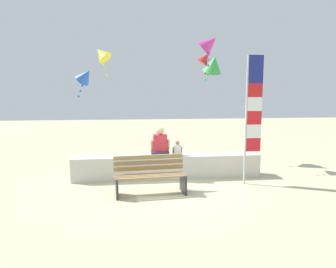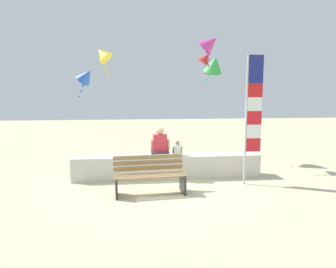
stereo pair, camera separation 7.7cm
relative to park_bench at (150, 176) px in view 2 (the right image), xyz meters
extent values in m
plane|color=#C1BB92|center=(0.56, 0.48, -0.42)|extent=(40.00, 40.00, 0.00)
cube|color=beige|center=(0.56, 1.30, -0.10)|extent=(5.20, 0.55, 0.64)
cube|color=#A27A50|center=(0.02, -0.25, 0.03)|extent=(1.69, 0.22, 0.03)
cube|color=#9C7A53|center=(0.01, -0.14, 0.03)|extent=(1.69, 0.22, 0.03)
cube|color=#9D804E|center=(0.00, -0.03, 0.03)|extent=(1.69, 0.22, 0.03)
cube|color=#A47550|center=(-0.01, 0.08, 0.03)|extent=(1.69, 0.22, 0.03)
cube|color=#A17C48|center=(-0.02, 0.19, 0.15)|extent=(1.68, 0.19, 0.10)
cube|color=#957654|center=(-0.02, 0.21, 0.28)|extent=(1.68, 0.19, 0.10)
cube|color=#9F8154|center=(-0.02, 0.23, 0.41)|extent=(1.68, 0.19, 0.10)
cube|color=#2D2D33|center=(-0.77, -0.15, -0.20)|extent=(0.10, 0.53, 0.45)
cube|color=#2D2D33|center=(0.79, -0.02, -0.20)|extent=(0.10, 0.53, 0.45)
cube|color=#3A2F4C|center=(0.35, 1.28, 0.28)|extent=(0.48, 0.39, 0.13)
cube|color=#D23140|center=(0.35, 1.28, 0.58)|extent=(0.37, 0.24, 0.46)
cylinder|color=#DDB084|center=(0.12, 1.26, 0.52)|extent=(0.08, 0.18, 0.33)
cylinder|color=#DDB084|center=(0.58, 1.26, 0.52)|extent=(0.08, 0.18, 0.33)
sphere|color=#DDB084|center=(0.35, 1.28, 0.92)|extent=(0.23, 0.23, 0.23)
cube|color=tan|center=(0.84, 1.28, 0.25)|extent=(0.24, 0.20, 0.07)
cube|color=white|center=(0.84, 1.28, 0.40)|extent=(0.19, 0.12, 0.23)
cylinder|color=#9E6E52|center=(0.72, 1.27, 0.37)|extent=(0.04, 0.09, 0.17)
cylinder|color=#9E6E52|center=(0.95, 1.27, 0.37)|extent=(0.04, 0.09, 0.17)
sphere|color=#9E6E52|center=(0.84, 1.28, 0.58)|extent=(0.12, 0.12, 0.12)
cylinder|color=#B7B7BC|center=(2.49, 0.49, 1.23)|extent=(0.05, 0.05, 3.31)
cube|color=red|center=(2.71, 0.49, 0.61)|extent=(0.38, 0.02, 0.35)
cube|color=white|center=(2.71, 0.49, 0.96)|extent=(0.38, 0.02, 0.35)
cube|color=red|center=(2.71, 0.49, 1.31)|extent=(0.38, 0.02, 0.35)
cube|color=white|center=(2.71, 0.49, 1.66)|extent=(0.38, 0.02, 0.35)
cube|color=red|center=(2.71, 0.49, 2.01)|extent=(0.38, 0.02, 0.35)
cube|color=navy|center=(2.71, 0.49, 2.36)|extent=(0.38, 0.02, 0.35)
cube|color=navy|center=(2.71, 0.49, 2.71)|extent=(0.38, 0.02, 0.35)
cone|color=#DB3D9E|center=(2.09, 2.80, 3.50)|extent=(0.92, 0.80, 0.78)
sphere|color=#C63AA9|center=(2.05, 2.70, 3.32)|extent=(0.08, 0.08, 0.08)
sphere|color=#C63AA9|center=(2.02, 2.61, 3.14)|extent=(0.08, 0.08, 0.08)
sphere|color=#C63AA9|center=(1.99, 2.51, 2.96)|extent=(0.08, 0.08, 0.08)
sphere|color=#C63AA9|center=(1.96, 2.42, 2.78)|extent=(0.08, 0.08, 0.08)
cone|color=red|center=(2.17, 3.71, 3.15)|extent=(0.63, 0.52, 0.56)
sphere|color=red|center=(2.15, 3.61, 2.97)|extent=(0.08, 0.08, 0.08)
sphere|color=red|center=(2.14, 3.52, 2.79)|extent=(0.08, 0.08, 0.08)
sphere|color=red|center=(2.12, 3.42, 2.61)|extent=(0.08, 0.08, 0.08)
cone|color=blue|center=(-1.98, 4.02, 2.54)|extent=(0.88, 0.82, 0.71)
sphere|color=blue|center=(-2.03, 3.94, 2.36)|extent=(0.08, 0.08, 0.08)
sphere|color=blue|center=(-2.08, 3.86, 2.18)|extent=(0.08, 0.08, 0.08)
sphere|color=blue|center=(-2.14, 3.77, 2.00)|extent=(0.08, 0.08, 0.08)
sphere|color=blue|center=(-2.19, 3.69, 1.82)|extent=(0.08, 0.08, 0.08)
cone|color=yellow|center=(-1.44, 4.32, 3.32)|extent=(0.85, 0.75, 0.70)
sphere|color=yellow|center=(-1.40, 4.42, 3.14)|extent=(0.08, 0.08, 0.08)
sphere|color=yellow|center=(-1.37, 4.51, 2.96)|extent=(0.08, 0.08, 0.08)
sphere|color=yellow|center=(-1.33, 4.60, 2.78)|extent=(0.08, 0.08, 0.08)
sphere|color=yellow|center=(-1.29, 4.70, 2.60)|extent=(0.08, 0.08, 0.08)
cone|color=green|center=(2.39, 3.40, 2.92)|extent=(0.80, 0.93, 0.77)
sphere|color=#28BD64|center=(2.29, 3.38, 2.74)|extent=(0.08, 0.08, 0.08)
sphere|color=#28BD64|center=(2.19, 3.36, 2.56)|extent=(0.08, 0.08, 0.08)
sphere|color=#28BD64|center=(2.10, 3.34, 2.38)|extent=(0.08, 0.08, 0.08)
camera|label=1|loc=(-0.40, -7.02, 1.95)|focal=32.74mm
camera|label=2|loc=(-0.33, -7.02, 1.95)|focal=32.74mm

